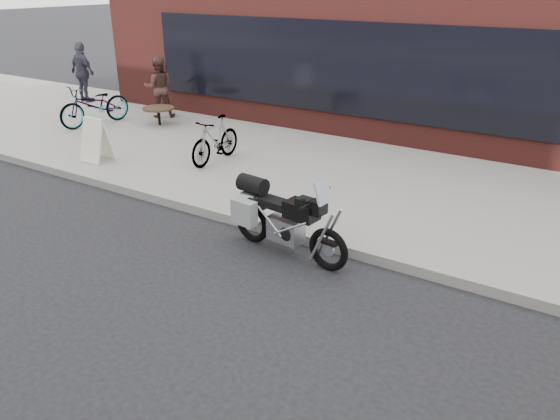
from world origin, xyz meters
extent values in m
plane|color=black|center=(0.00, 0.00, 0.00)|extent=(120.00, 120.00, 0.00)
cube|color=gray|center=(0.00, 7.00, 0.07)|extent=(44.00, 6.00, 0.15)
cube|color=maroon|center=(-2.00, 14.00, 2.25)|extent=(14.00, 10.00, 4.50)
cube|color=black|center=(-2.00, 8.97, 1.70)|extent=(10.00, 0.08, 2.00)
torus|color=black|center=(-0.52, 3.72, 0.29)|extent=(0.60, 0.17, 0.59)
torus|color=black|center=(0.80, 3.57, 0.29)|extent=(0.60, 0.17, 0.59)
cube|color=#B7B7BC|center=(0.10, 3.65, 0.37)|extent=(0.52, 0.32, 0.34)
cube|color=black|center=(0.36, 3.62, 0.73)|extent=(0.47, 0.34, 0.23)
cube|color=black|center=(-0.08, 3.67, 0.71)|extent=(0.51, 0.31, 0.11)
cube|color=black|center=(-0.38, 3.71, 0.64)|extent=(0.29, 0.23, 0.12)
cube|color=black|center=(0.63, 3.59, 0.84)|extent=(0.18, 0.23, 0.20)
cube|color=silver|center=(0.69, 3.58, 1.07)|extent=(0.16, 0.28, 0.30)
cylinder|color=black|center=(0.57, 3.59, 0.91)|extent=(0.10, 0.62, 0.03)
cube|color=#B7B7BC|center=(-0.49, 3.72, 0.76)|extent=(0.28, 0.29, 0.03)
cube|color=gray|center=(-0.48, 3.49, 0.55)|extent=(0.39, 0.20, 0.36)
cylinder|color=black|center=(-0.49, 3.72, 0.89)|extent=(0.45, 0.30, 0.25)
cylinder|color=#B7B7BC|center=(-0.24, 3.83, 0.31)|extent=(0.50, 0.13, 0.17)
imported|color=gray|center=(-7.36, 6.74, 0.64)|extent=(0.94, 1.96, 0.99)
imported|color=gray|center=(-3.00, 6.01, 0.60)|extent=(0.47, 1.51, 0.90)
cube|color=white|center=(-5.07, 4.70, 0.58)|extent=(0.55, 0.28, 0.86)
cube|color=white|center=(-5.07, 4.93, 0.58)|extent=(0.55, 0.28, 0.86)
cylinder|color=black|center=(-6.03, 7.55, 0.35)|extent=(0.07, 0.07, 0.40)
cylinder|color=#422D1F|center=(-6.03, 7.55, 0.57)|extent=(0.77, 0.77, 0.04)
imported|color=#452B25|center=(-6.58, 8.19, 0.92)|extent=(0.95, 0.94, 1.54)
imported|color=#373644|center=(-9.80, 8.42, 1.00)|extent=(1.04, 0.52, 1.70)
camera|label=1|loc=(3.66, -2.11, 3.57)|focal=35.00mm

